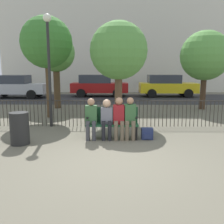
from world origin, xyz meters
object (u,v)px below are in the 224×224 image
at_px(seated_person_2, 119,116).
at_px(tree_2, 205,56).
at_px(parked_car_1, 167,85).
at_px(park_bench, 112,122).
at_px(seated_person_1, 107,117).
at_px(tree_0, 47,43).
at_px(parked_car_0, 98,85).
at_px(trash_bin, 20,128).
at_px(seated_person_3, 130,116).
at_px(tree_3, 56,54).
at_px(parked_car_2, 15,86).
at_px(backpack, 147,134).
at_px(tree_1, 119,51).
at_px(lamp_post, 49,54).
at_px(seated_person_0, 91,116).

distance_m(seated_person_2, tree_2, 7.42).
bearing_deg(parked_car_1, park_bench, -109.06).
xyz_separation_m(seated_person_2, tree_2, (4.38, 5.65, 1.99)).
height_order(seated_person_1, tree_2, tree_2).
relative_size(seated_person_2, tree_0, 0.30).
distance_m(parked_car_0, trash_bin, 12.27).
bearing_deg(seated_person_2, parked_car_0, 96.67).
bearing_deg(seated_person_2, seated_person_3, -0.00).
height_order(tree_0, parked_car_0, tree_0).
height_order(tree_3, parked_car_1, tree_3).
bearing_deg(seated_person_3, parked_car_2, 125.38).
distance_m(backpack, parked_car_2, 13.37).
height_order(seated_person_1, seated_person_3, seated_person_3).
xyz_separation_m(tree_1, tree_3, (-3.18, 3.32, 0.11)).
distance_m(tree_2, trash_bin, 9.68).
xyz_separation_m(parked_car_1, trash_bin, (-6.45, -12.05, -0.40)).
distance_m(tree_1, parked_car_1, 9.81).
bearing_deg(tree_2, trash_bin, -138.95).
relative_size(backpack, parked_car_1, 0.08).
xyz_separation_m(tree_2, lamp_post, (-6.79, -4.02, -0.14)).
relative_size(lamp_post, parked_car_1, 0.92).
xyz_separation_m(seated_person_0, parked_car_0, (-0.55, 11.65, 0.16)).
distance_m(backpack, parked_car_0, 11.89).
height_order(seated_person_0, parked_car_0, parked_car_0).
distance_m(seated_person_0, seated_person_1, 0.45).
relative_size(tree_0, tree_3, 1.08).
xyz_separation_m(seated_person_3, tree_3, (-3.49, 5.95, 2.13)).
bearing_deg(seated_person_1, parked_car_0, 94.91).
height_order(park_bench, trash_bin, park_bench).
height_order(tree_0, tree_2, tree_0).
xyz_separation_m(seated_person_0, parked_car_1, (4.54, 11.51, 0.16)).
distance_m(seated_person_1, seated_person_2, 0.36).
bearing_deg(lamp_post, parked_car_2, 118.17).
bearing_deg(seated_person_3, tree_2, 54.28).
bearing_deg(seated_person_2, parked_car_1, 72.06).
bearing_deg(tree_0, tree_2, 17.34).
xyz_separation_m(tree_0, tree_2, (7.31, 2.28, -0.42)).
bearing_deg(lamp_post, seated_person_1, -38.49).
bearing_deg(seated_person_0, seated_person_1, -0.18).
distance_m(seated_person_1, parked_car_2, 12.67).
height_order(seated_person_2, parked_car_1, parked_car_1).
bearing_deg(park_bench, lamp_post, 145.73).
xyz_separation_m(park_bench, tree_3, (-2.96, 5.82, 2.33)).
distance_m(seated_person_0, tree_3, 6.74).
relative_size(backpack, tree_3, 0.09).
distance_m(backpack, parked_car_1, 11.91).
distance_m(parked_car_2, trash_bin, 12.06).
xyz_separation_m(seated_person_2, trash_bin, (-2.72, -0.54, -0.25)).
relative_size(seated_person_2, trash_bin, 1.40).
height_order(seated_person_3, tree_2, tree_2).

